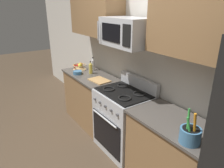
{
  "coord_description": "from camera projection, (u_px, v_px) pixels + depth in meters",
  "views": [
    {
      "loc": [
        2.07,
        -0.99,
        2.04
      ],
      "look_at": [
        -0.11,
        0.48,
        1.03
      ],
      "focal_mm": 33.25,
      "sensor_mm": 36.0,
      "label": 1
    }
  ],
  "objects": [
    {
      "name": "wall_back",
      "position": [
        145.0,
        61.0,
        2.89
      ],
      "size": [
        8.0,
        0.1,
        2.6
      ],
      "primitive_type": "cube",
      "color": "beige",
      "rests_on": "ground"
    },
    {
      "name": "fruit_basket",
      "position": [
        80.0,
        66.0,
        3.87
      ],
      "size": [
        0.25,
        0.25,
        0.11
      ],
      "color": "tan",
      "rests_on": "counter_left"
    },
    {
      "name": "counter_left",
      "position": [
        91.0,
        98.0,
        3.75
      ],
      "size": [
        1.16,
        0.59,
        0.91
      ],
      "color": "olive",
      "rests_on": "ground"
    },
    {
      "name": "bottle_vinegar",
      "position": [
        93.0,
        64.0,
        3.79
      ],
      "size": [
        0.06,
        0.06,
        0.24
      ],
      "color": "silver",
      "rests_on": "counter_left"
    },
    {
      "name": "upper_cabinets_left",
      "position": [
        95.0,
        11.0,
        3.3
      ],
      "size": [
        1.15,
        0.34,
        0.74
      ],
      "color": "olive"
    },
    {
      "name": "utensil_crock",
      "position": [
        190.0,
        135.0,
        1.8
      ],
      "size": [
        0.18,
        0.18,
        0.32
      ],
      "color": "teal",
      "rests_on": "counter_right"
    },
    {
      "name": "ground_plane",
      "position": [
        88.0,
        163.0,
        2.85
      ],
      "size": [
        16.0,
        16.0,
        0.0
      ],
      "primitive_type": "plane",
      "color": "#473828"
    },
    {
      "name": "upper_cabinets_right",
      "position": [
        198.0,
        17.0,
        1.86
      ],
      "size": [
        0.97,
        0.34,
        0.74
      ],
      "color": "olive"
    },
    {
      "name": "cutting_board",
      "position": [
        99.0,
        80.0,
        3.29
      ],
      "size": [
        0.35,
        0.27,
        0.02
      ],
      "primitive_type": "cube",
      "rotation": [
        0.0,
        0.0,
        0.09
      ],
      "color": "tan",
      "rests_on": "counter_left"
    },
    {
      "name": "counter_right",
      "position": [
        170.0,
        156.0,
        2.32
      ],
      "size": [
        0.98,
        0.59,
        0.91
      ],
      "color": "olive",
      "rests_on": "ground"
    },
    {
      "name": "bottle_oil",
      "position": [
        91.0,
        68.0,
        3.61
      ],
      "size": [
        0.06,
        0.06,
        0.22
      ],
      "color": "gold",
      "rests_on": "counter_left"
    },
    {
      "name": "prep_bowl",
      "position": [
        78.0,
        72.0,
        3.6
      ],
      "size": [
        0.16,
        0.16,
        0.06
      ],
      "color": "teal",
      "rests_on": "counter_left"
    },
    {
      "name": "range_oven",
      "position": [
        123.0,
        120.0,
        3.0
      ],
      "size": [
        0.76,
        0.63,
        1.09
      ],
      "color": "#B2B5BA",
      "rests_on": "ground"
    },
    {
      "name": "apple_loose",
      "position": [
        75.0,
        66.0,
        3.94
      ],
      "size": [
        0.07,
        0.07,
        0.07
      ],
      "primitive_type": "sphere",
      "color": "red",
      "rests_on": "counter_left"
    },
    {
      "name": "microwave",
      "position": [
        127.0,
        32.0,
        2.56
      ],
      "size": [
        0.7,
        0.44,
        0.35
      ],
      "color": "#B2B5BA"
    }
  ]
}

